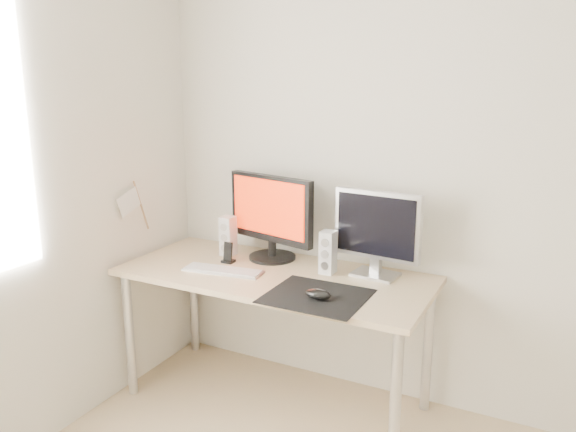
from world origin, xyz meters
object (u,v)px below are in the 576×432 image
(second_monitor, at_px, (377,230))
(phone_dock, at_px, (228,256))
(mouse, at_px, (318,294))
(desk, at_px, (275,287))
(speaker_left, at_px, (228,236))
(speaker_right, at_px, (328,252))
(main_monitor, at_px, (271,214))
(keyboard, at_px, (223,270))

(second_monitor, distance_m, phone_dock, 0.82)
(mouse, distance_m, desk, 0.42)
(speaker_left, distance_m, speaker_right, 0.62)
(second_monitor, bearing_deg, phone_dock, -168.52)
(main_monitor, distance_m, phone_dock, 0.33)
(main_monitor, distance_m, speaker_left, 0.29)
(second_monitor, bearing_deg, speaker_left, -177.04)
(main_monitor, bearing_deg, mouse, -41.75)
(speaker_left, distance_m, keyboard, 0.30)
(speaker_left, bearing_deg, desk, -21.58)
(mouse, bearing_deg, desk, 146.95)
(mouse, relative_size, desk, 0.08)
(speaker_right, distance_m, phone_dock, 0.56)
(mouse, bearing_deg, phone_dock, 158.23)
(desk, bearing_deg, second_monitor, 22.04)
(main_monitor, relative_size, keyboard, 1.26)
(mouse, bearing_deg, speaker_left, 152.63)
(mouse, xyz_separation_m, phone_dock, (-0.65, 0.26, 0.01))
(main_monitor, xyz_separation_m, keyboard, (-0.12, -0.30, -0.25))
(speaker_right, bearing_deg, keyboard, -154.90)
(mouse, height_order, main_monitor, main_monitor)
(main_monitor, distance_m, speaker_right, 0.40)
(speaker_right, height_order, keyboard, speaker_right)
(second_monitor, bearing_deg, mouse, -107.33)
(desk, height_order, keyboard, keyboard)
(speaker_left, xyz_separation_m, speaker_right, (0.62, -0.03, 0.00))
(desk, distance_m, second_monitor, 0.60)
(main_monitor, height_order, speaker_left, main_monitor)
(speaker_right, bearing_deg, phone_dock, -170.82)
(main_monitor, relative_size, speaker_left, 2.46)
(keyboard, xyz_separation_m, phone_dock, (-0.06, 0.14, 0.03))
(phone_dock, bearing_deg, desk, -6.46)
(desk, xyz_separation_m, second_monitor, (0.47, 0.19, 0.32))
(main_monitor, height_order, speaker_right, main_monitor)
(second_monitor, relative_size, keyboard, 1.05)
(phone_dock, bearing_deg, mouse, -21.77)
(mouse, xyz_separation_m, speaker_left, (-0.72, 0.37, 0.09))
(speaker_left, bearing_deg, second_monitor, 2.96)
(speaker_left, height_order, speaker_right, same)
(desk, bearing_deg, mouse, -33.05)
(second_monitor, height_order, speaker_right, second_monitor)
(second_monitor, relative_size, speaker_right, 2.04)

